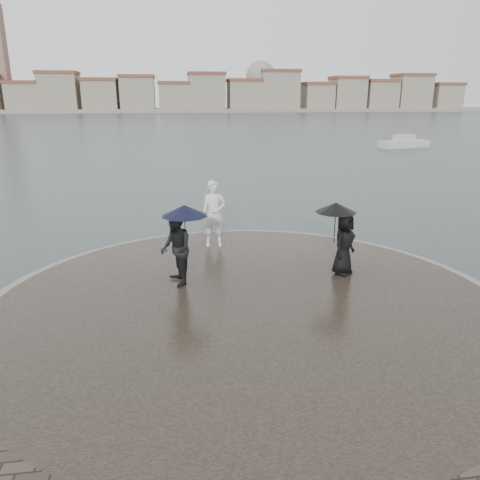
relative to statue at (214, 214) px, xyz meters
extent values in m
plane|color=#2B3835|center=(0.39, -7.83, -1.42)|extent=(400.00, 400.00, 0.00)
cylinder|color=gray|center=(0.39, -4.33, -1.26)|extent=(12.50, 12.50, 0.32)
cylinder|color=#2D261E|center=(0.39, -4.33, -1.24)|extent=(11.90, 11.90, 0.36)
imported|color=white|center=(0.00, 0.00, 0.00)|extent=(0.80, 0.55, 2.11)
imported|color=black|center=(-1.24, -3.09, -0.11)|extent=(0.90, 1.06, 1.90)
cylinder|color=black|center=(-0.99, -2.99, 0.29)|extent=(0.02, 0.02, 0.90)
cone|color=black|center=(-0.99, -2.99, 0.84)|extent=(1.16, 1.16, 0.28)
imported|color=black|center=(3.21, -2.97, -0.21)|extent=(0.96, 0.96, 1.68)
cylinder|color=black|center=(2.96, -2.87, 0.24)|extent=(0.02, 0.02, 0.90)
cone|color=black|center=(2.96, -2.87, 0.76)|extent=(1.10, 1.10, 0.26)
cube|color=gray|center=(0.39, 155.17, -0.82)|extent=(260.00, 20.00, 1.20)
cube|color=#9F947E|center=(-47.61, 152.17, 3.08)|extent=(10.00, 10.00, 9.00)
cube|color=brown|center=(-47.61, 152.17, 8.08)|extent=(10.60, 10.60, 1.00)
cube|color=#9F947E|center=(-36.61, 152.17, 4.58)|extent=(12.00, 10.00, 12.00)
cube|color=brown|center=(-36.61, 152.17, 11.08)|extent=(12.60, 10.60, 1.00)
cube|color=#9F947E|center=(-23.61, 152.17, 3.58)|extent=(11.00, 10.00, 10.00)
cube|color=brown|center=(-23.61, 152.17, 9.08)|extent=(11.60, 10.60, 1.00)
cube|color=#9F947E|center=(-11.61, 152.17, 4.08)|extent=(11.00, 10.00, 11.00)
cube|color=brown|center=(-11.61, 152.17, 10.08)|extent=(11.60, 10.60, 1.00)
cube|color=#9F947E|center=(0.39, 152.17, 3.08)|extent=(10.00, 10.00, 9.00)
cube|color=brown|center=(0.39, 152.17, 8.08)|extent=(10.60, 10.60, 1.00)
cube|color=#9F947E|center=(11.39, 152.17, 4.58)|extent=(12.00, 10.00, 12.00)
cube|color=brown|center=(11.39, 152.17, 11.08)|extent=(12.60, 10.60, 1.00)
cube|color=#9F947E|center=(24.39, 152.17, 3.58)|extent=(11.00, 10.00, 10.00)
cube|color=brown|center=(24.39, 152.17, 9.08)|extent=(11.60, 10.60, 1.00)
cube|color=#9F947E|center=(36.39, 152.17, 5.08)|extent=(13.00, 10.00, 13.00)
cube|color=brown|center=(36.39, 152.17, 12.08)|extent=(13.60, 10.60, 1.00)
cube|color=#9F947E|center=(50.39, 152.17, 3.08)|extent=(10.00, 10.00, 9.00)
cube|color=brown|center=(50.39, 152.17, 8.08)|extent=(10.60, 10.60, 1.00)
cube|color=#9F947E|center=(61.39, 152.17, 4.08)|extent=(11.00, 10.00, 11.00)
cube|color=brown|center=(61.39, 152.17, 10.08)|extent=(11.60, 10.60, 1.00)
cube|color=#9F947E|center=(73.39, 152.17, 3.58)|extent=(11.00, 10.00, 10.00)
cube|color=brown|center=(73.39, 152.17, 9.08)|extent=(11.60, 10.60, 1.00)
cube|color=#9F947E|center=(85.39, 152.17, 4.58)|extent=(12.00, 10.00, 12.00)
cube|color=brown|center=(85.39, 152.17, 11.08)|extent=(12.60, 10.60, 1.00)
cube|color=#9F947E|center=(98.39, 152.17, 3.08)|extent=(10.00, 10.00, 9.00)
cube|color=brown|center=(98.39, 152.17, 8.08)|extent=(10.60, 10.60, 1.00)
sphere|color=gray|center=(30.39, 154.17, 10.58)|extent=(10.00, 10.00, 10.00)
cube|color=beige|center=(22.32, 31.35, -1.17)|extent=(5.73, 3.02, 0.90)
cube|color=beige|center=(22.32, 31.35, -0.57)|extent=(2.25, 1.70, 0.90)
camera|label=1|loc=(-1.24, -14.34, 3.53)|focal=35.00mm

